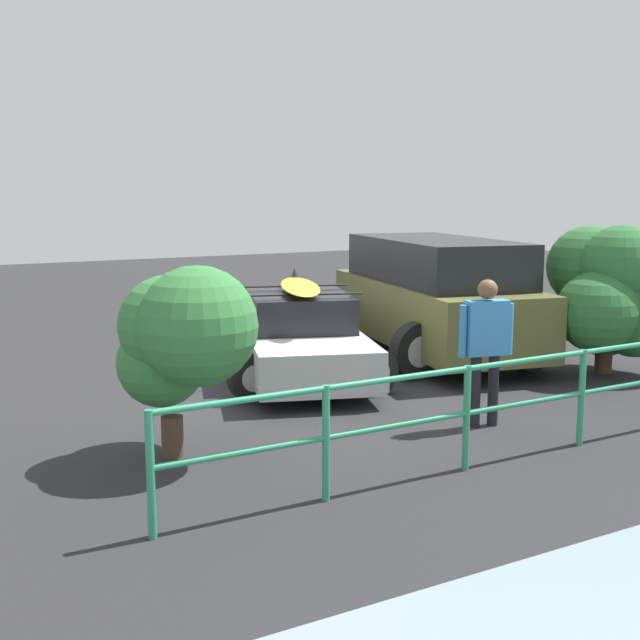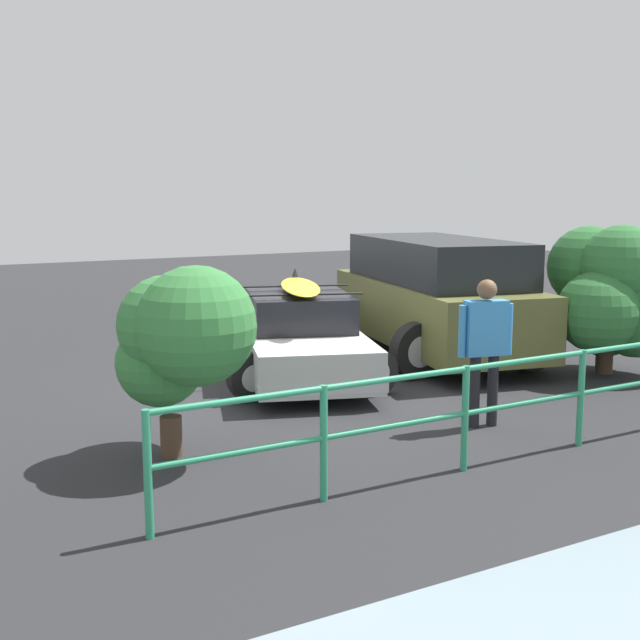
# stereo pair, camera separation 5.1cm
# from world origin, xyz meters

# --- Properties ---
(ground_plane) EXTENTS (44.00, 44.00, 0.02)m
(ground_plane) POSITION_xyz_m (0.00, 0.00, -0.01)
(ground_plane) COLOR #28282B
(ground_plane) RESTS_ON ground
(sedan_car) EXTENTS (3.02, 4.30, 1.53)m
(sedan_car) POSITION_xyz_m (-0.14, -0.46, 0.60)
(sedan_car) COLOR silver
(sedan_car) RESTS_ON ground
(suv_car) EXTENTS (3.30, 5.14, 1.96)m
(suv_car) POSITION_xyz_m (-2.82, -0.75, 1.01)
(suv_car) COLOR brown
(suv_car) RESTS_ON ground
(person_bystander) EXTENTS (0.66, 0.31, 1.74)m
(person_bystander) POSITION_xyz_m (-0.85, 2.81, 1.04)
(person_bystander) COLOR black
(person_bystander) RESTS_ON ground
(railing_fence) EXTENTS (9.65, 0.13, 1.06)m
(railing_fence) POSITION_xyz_m (-1.28, 3.88, 0.70)
(railing_fence) COLOR #2D9366
(railing_fence) RESTS_ON ground
(bush_near_left) EXTENTS (1.31, 1.64, 2.02)m
(bush_near_left) POSITION_xyz_m (2.59, 2.15, 1.30)
(bush_near_left) COLOR #4C3828
(bush_near_left) RESTS_ON ground
(bush_near_right) EXTENTS (1.94, 2.05, 2.26)m
(bush_near_right) POSITION_xyz_m (-4.32, 1.58, 1.21)
(bush_near_right) COLOR #4C3828
(bush_near_right) RESTS_ON ground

